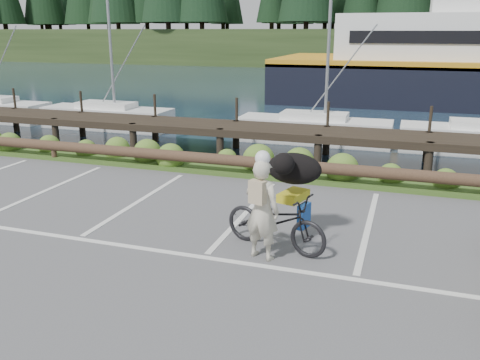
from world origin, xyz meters
name	(u,v)px	position (x,y,z in m)	size (l,w,h in m)	color
ground	(213,249)	(0.00, 0.00, 0.00)	(72.00, 72.00, 0.00)	#4E4E50
harbor_backdrop	(396,55)	(0.39, 78.47, 0.00)	(170.00, 160.00, 30.00)	#18293A
vegetation_strip	(283,172)	(0.00, 5.30, 0.05)	(34.00, 1.60, 0.10)	#3D5B21
log_rail	(276,181)	(0.00, 4.60, 0.00)	(32.00, 0.30, 0.60)	#443021
bicycle	(276,221)	(1.07, 0.38, 0.53)	(0.71, 2.02, 1.06)	black
cyclist	(262,210)	(0.94, -0.07, 0.89)	(0.65, 0.42, 1.77)	beige
dog	(294,169)	(1.25, 1.01, 1.36)	(1.03, 0.50, 0.59)	black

